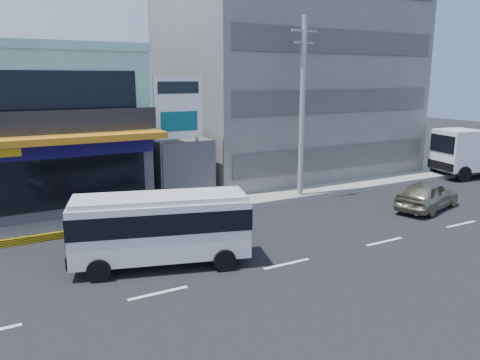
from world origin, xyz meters
name	(u,v)px	position (x,y,z in m)	size (l,w,h in m)	color
ground	(287,264)	(0.00, 0.00, 0.00)	(120.00, 120.00, 0.00)	black
sidewalk	(265,192)	(5.00, 9.50, 0.15)	(70.00, 5.00, 0.30)	gray
shop_building	(12,132)	(-8.00, 13.95, 4.00)	(12.40, 11.70, 8.00)	#454449
concrete_building	(285,75)	(10.00, 15.00, 7.00)	(16.00, 12.00, 14.00)	gray
gap_structure	(170,166)	(0.00, 12.00, 1.75)	(3.00, 6.00, 3.50)	#454449
satellite_dish	(176,137)	(0.00, 11.00, 3.58)	(1.50, 1.50, 0.15)	slate
billboard	(178,115)	(-0.50, 9.20, 4.93)	(2.60, 0.18, 6.90)	gray
utility_pole_near	(302,108)	(6.00, 7.40, 5.15)	(1.60, 0.30, 10.00)	#999993
minibus	(161,224)	(-4.09, 2.14, 1.59)	(6.67, 3.77, 2.66)	silver
sedan	(428,195)	(10.67, 2.56, 0.77)	(1.82, 4.54, 1.55)	tan
motorcycle_rider	(106,234)	(-5.60, 4.23, 0.82)	(2.03, 1.04, 2.48)	maroon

